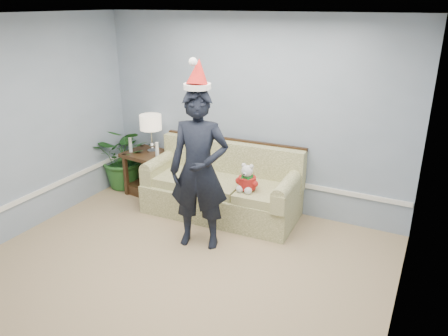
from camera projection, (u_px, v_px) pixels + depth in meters
room_shell at (140, 174)px, 3.96m from camera, size 4.54×5.04×2.74m
wainscot_trim at (127, 193)px, 5.76m from camera, size 4.49×4.99×0.06m
sofa at (223, 189)px, 6.12m from camera, size 2.16×1.00×0.99m
side_table at (149, 177)px, 6.79m from camera, size 0.75×0.65×0.66m
table_lamp at (151, 124)px, 6.52m from camera, size 0.33×0.33×0.58m
candle_pair at (144, 148)px, 6.54m from camera, size 0.55×0.06×0.22m
houseplant at (125, 157)px, 6.92m from camera, size 1.09×1.00×1.03m
man at (199, 171)px, 5.10m from camera, size 0.80×0.63×1.93m
santa_hat at (198, 75)px, 4.72m from camera, size 0.35×0.39×0.36m
teddy_bear at (247, 181)px, 5.61m from camera, size 0.23×0.26×0.37m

